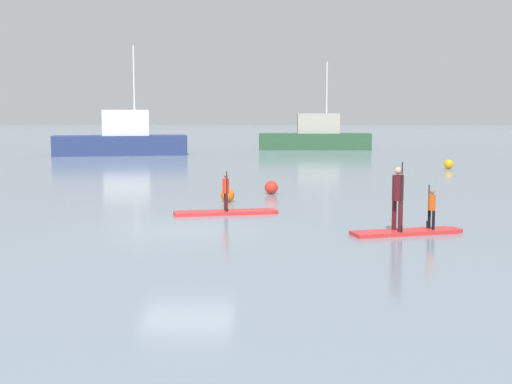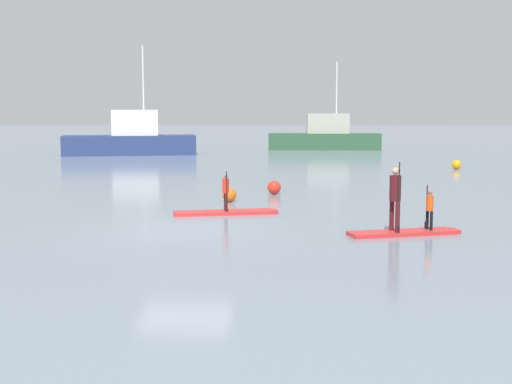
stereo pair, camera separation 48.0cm
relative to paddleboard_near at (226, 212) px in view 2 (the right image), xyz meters
The scene contains 11 objects.
ground_plane 2.98m from the paddleboard_near, 106.39° to the right, with size 240.00×240.00×0.00m, color gray.
paddleboard_near is the anchor object (origin of this frame).
paddler_child_solo 0.70m from the paddleboard_near, 66.86° to the right, with size 0.25×0.40×1.24m.
paddleboard_far 5.97m from the paddleboard_near, 33.65° to the right, with size 3.03×1.49×0.10m.
paddler_adult 5.89m from the paddleboard_near, 35.89° to the right, with size 0.37×0.50×1.80m.
paddler_child_front 6.46m from the paddleboard_near, 28.70° to the right, with size 0.23×0.37×1.15m.
fishing_boat_white_large 28.99m from the paddleboard_near, 108.95° to the left, with size 9.49×4.36×7.59m.
fishing_boat_green_midground 34.70m from the paddleboard_near, 82.55° to the left, with size 8.88×2.37×6.88m.
mooring_buoy_near 2.82m from the paddleboard_near, 93.06° to the left, with size 0.49×0.49×0.49m, color orange.
mooring_buoy_mid 19.93m from the paddleboard_near, 57.11° to the left, with size 0.50×0.50×0.50m, color orange.
mooring_buoy_far 5.30m from the paddleboard_near, 75.26° to the left, with size 0.52×0.52×0.52m, color red.
Camera 2 is at (2.97, -18.49, 3.24)m, focal length 49.13 mm.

